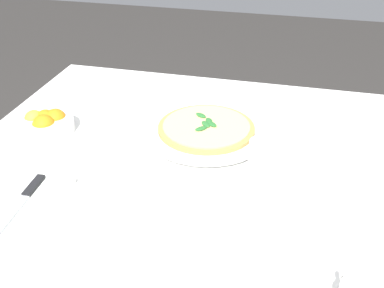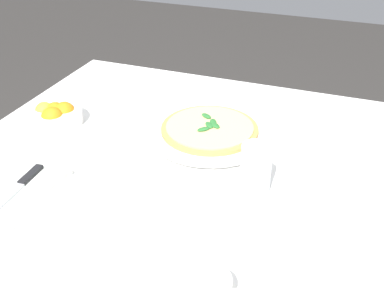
{
  "view_description": "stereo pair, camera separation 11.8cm",
  "coord_description": "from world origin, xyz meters",
  "px_view_note": "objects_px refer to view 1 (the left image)",
  "views": [
    {
      "loc": [
        0.9,
        0.26,
        1.36
      ],
      "look_at": [
        -0.09,
        0.02,
        0.74
      ],
      "focal_mm": 43.17,
      "sensor_mm": 36.0,
      "label": 1
    },
    {
      "loc": [
        0.86,
        0.37,
        1.36
      ],
      "look_at": [
        -0.09,
        0.02,
        0.74
      ],
      "focal_mm": 43.17,
      "sensor_mm": 36.0,
      "label": 2
    }
  ],
  "objects_px": {
    "pizza_plate": "(206,132)",
    "dinner_knife": "(22,200)",
    "pizza": "(206,127)",
    "water_glass_left_edge": "(263,167)",
    "citrus_bowl": "(46,123)",
    "napkin_folded": "(24,204)"
  },
  "relations": [
    {
      "from": "pizza_plate",
      "to": "pizza",
      "type": "bearing_deg",
      "value": -157.68
    },
    {
      "from": "pizza_plate",
      "to": "dinner_knife",
      "type": "xyz_separation_m",
      "value": [
        0.4,
        -0.31,
        0.01
      ]
    },
    {
      "from": "pizza",
      "to": "dinner_knife",
      "type": "relative_size",
      "value": 1.34
    },
    {
      "from": "dinner_knife",
      "to": "water_glass_left_edge",
      "type": "bearing_deg",
      "value": 110.48
    },
    {
      "from": "pizza",
      "to": "citrus_bowl",
      "type": "xyz_separation_m",
      "value": [
        0.09,
        -0.43,
        0.0
      ]
    },
    {
      "from": "water_glass_left_edge",
      "to": "pizza",
      "type": "bearing_deg",
      "value": -138.39
    },
    {
      "from": "napkin_folded",
      "to": "dinner_knife",
      "type": "bearing_deg",
      "value": 3.48
    },
    {
      "from": "pizza_plate",
      "to": "water_glass_left_edge",
      "type": "height_order",
      "value": "water_glass_left_edge"
    },
    {
      "from": "pizza_plate",
      "to": "dinner_knife",
      "type": "height_order",
      "value": "dinner_knife"
    },
    {
      "from": "pizza",
      "to": "dinner_knife",
      "type": "bearing_deg",
      "value": -38.07
    },
    {
      "from": "pizza",
      "to": "citrus_bowl",
      "type": "relative_size",
      "value": 1.75
    },
    {
      "from": "pizza",
      "to": "dinner_knife",
      "type": "xyz_separation_m",
      "value": [
        0.4,
        -0.31,
        -0.0
      ]
    },
    {
      "from": "pizza",
      "to": "citrus_bowl",
      "type": "bearing_deg",
      "value": -78.61
    },
    {
      "from": "napkin_folded",
      "to": "pizza_plate",
      "type": "bearing_deg",
      "value": 142.67
    },
    {
      "from": "pizza",
      "to": "napkin_folded",
      "type": "height_order",
      "value": "pizza"
    },
    {
      "from": "water_glass_left_edge",
      "to": "dinner_knife",
      "type": "xyz_separation_m",
      "value": [
        0.21,
        -0.49,
        -0.03
      ]
    },
    {
      "from": "pizza_plate",
      "to": "pizza",
      "type": "relative_size",
      "value": 1.27
    },
    {
      "from": "napkin_folded",
      "to": "dinner_knife",
      "type": "distance_m",
      "value": 0.01
    },
    {
      "from": "citrus_bowl",
      "to": "pizza",
      "type": "bearing_deg",
      "value": 101.39
    },
    {
      "from": "napkin_folded",
      "to": "dinner_knife",
      "type": "height_order",
      "value": "dinner_knife"
    },
    {
      "from": "pizza_plate",
      "to": "napkin_folded",
      "type": "height_order",
      "value": "napkin_folded"
    },
    {
      "from": "pizza",
      "to": "water_glass_left_edge",
      "type": "height_order",
      "value": "water_glass_left_edge"
    }
  ]
}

